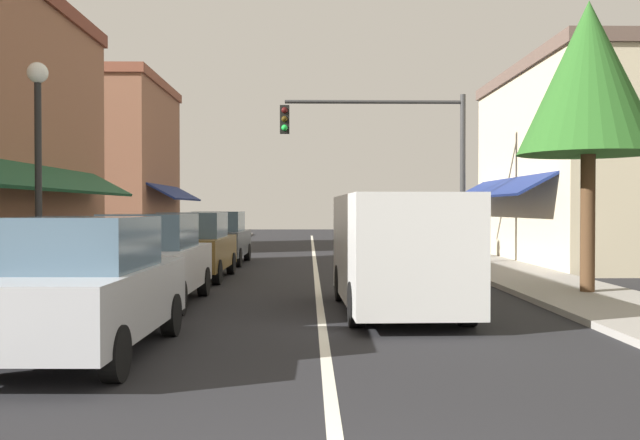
# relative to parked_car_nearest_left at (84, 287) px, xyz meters

# --- Properties ---
(ground_plane) EXTENTS (80.00, 80.00, 0.00)m
(ground_plane) POSITION_rel_parked_car_nearest_left_xyz_m (3.06, 12.56, -0.88)
(ground_plane) COLOR black
(sidewalk_left) EXTENTS (2.60, 56.00, 0.12)m
(sidewalk_left) POSITION_rel_parked_car_nearest_left_xyz_m (-2.44, 12.56, -0.82)
(sidewalk_left) COLOR gray
(sidewalk_left) RESTS_ON ground
(sidewalk_right) EXTENTS (2.60, 56.00, 0.12)m
(sidewalk_right) POSITION_rel_parked_car_nearest_left_xyz_m (8.56, 12.56, -0.82)
(sidewalk_right) COLOR gray
(sidewalk_right) RESTS_ON ground
(lane_center_stripe) EXTENTS (0.14, 52.00, 0.01)m
(lane_center_stripe) POSITION_rel_parked_car_nearest_left_xyz_m (3.06, 12.56, -0.88)
(lane_center_stripe) COLOR silver
(lane_center_stripe) RESTS_ON ground
(storefront_right_block) EXTENTS (6.01, 10.20, 6.73)m
(storefront_right_block) POSITION_rel_parked_car_nearest_left_xyz_m (12.21, 14.56, 2.49)
(storefront_right_block) COLOR beige
(storefront_right_block) RESTS_ON ground
(storefront_far_left) EXTENTS (7.27, 8.20, 7.65)m
(storefront_far_left) POSITION_rel_parked_car_nearest_left_xyz_m (-6.71, 22.56, 2.95)
(storefront_far_left) COLOR #8E5B42
(storefront_far_left) RESTS_ON ground
(parked_car_nearest_left) EXTENTS (1.86, 4.14, 1.77)m
(parked_car_nearest_left) POSITION_rel_parked_car_nearest_left_xyz_m (0.00, 0.00, 0.00)
(parked_car_nearest_left) COLOR #B7BABF
(parked_car_nearest_left) RESTS_ON ground
(parked_car_second_left) EXTENTS (1.81, 4.12, 1.77)m
(parked_car_second_left) POSITION_rel_parked_car_nearest_left_xyz_m (-0.20, 4.60, 0.00)
(parked_car_second_left) COLOR silver
(parked_car_second_left) RESTS_ON ground
(parked_car_third_left) EXTENTS (1.84, 4.13, 1.77)m
(parked_car_third_left) POSITION_rel_parked_car_nearest_left_xyz_m (-0.17, 9.47, 0.00)
(parked_car_third_left) COLOR brown
(parked_car_third_left) RESTS_ON ground
(parked_car_far_left) EXTENTS (1.84, 4.13, 1.77)m
(parked_car_far_left) POSITION_rel_parked_car_nearest_left_xyz_m (-0.16, 14.53, 0.00)
(parked_car_far_left) COLOR #4C5156
(parked_car_far_left) RESTS_ON ground
(van_in_lane) EXTENTS (2.11, 5.23, 2.12)m
(van_in_lane) POSITION_rel_parked_car_nearest_left_xyz_m (4.44, 3.66, 0.27)
(van_in_lane) COLOR silver
(van_in_lane) RESTS_ON ground
(traffic_signal_mast_arm) EXTENTS (6.02, 0.50, 5.58)m
(traffic_signal_mast_arm) POSITION_rel_parked_car_nearest_left_xyz_m (5.73, 13.50, 3.00)
(traffic_signal_mast_arm) COLOR #333333
(traffic_signal_mast_arm) RESTS_ON ground
(street_lamp_left_near) EXTENTS (0.36, 0.36, 4.43)m
(street_lamp_left_near) POSITION_rel_parked_car_nearest_left_xyz_m (-1.89, 3.39, 2.14)
(street_lamp_left_near) COLOR black
(street_lamp_left_near) RESTS_ON ground
(tree_right_near) EXTENTS (2.94, 2.94, 6.25)m
(tree_right_near) POSITION_rel_parked_car_nearest_left_xyz_m (8.74, 5.66, 3.72)
(tree_right_near) COLOR #4C331E
(tree_right_near) RESTS_ON ground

